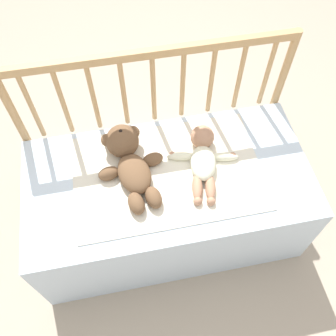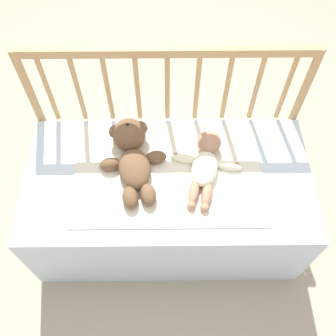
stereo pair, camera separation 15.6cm
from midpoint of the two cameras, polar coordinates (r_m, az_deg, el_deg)
name	(u,v)px [view 2 (the right image)]	position (r m, az deg, el deg)	size (l,w,h in m)	color
ground_plane	(168,222)	(2.03, 2.22, -8.44)	(12.00, 12.00, 0.00)	tan
crib_mattress	(168,202)	(1.82, 2.47, -5.38)	(1.25, 0.63, 0.47)	silver
crib_rail	(167,95)	(1.70, 2.57, 10.81)	(1.25, 0.04, 0.88)	tan
blanket	(168,173)	(1.62, 2.81, -0.94)	(0.81, 0.52, 0.01)	silver
teddy_bear	(132,153)	(1.61, -2.75, 2.07)	(0.30, 0.42, 0.15)	brown
baby	(206,163)	(1.62, 8.50, 0.53)	(0.32, 0.38, 0.11)	#EAEACC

